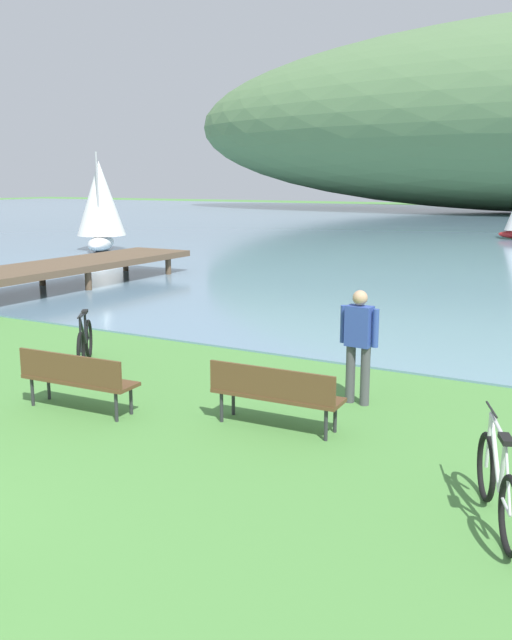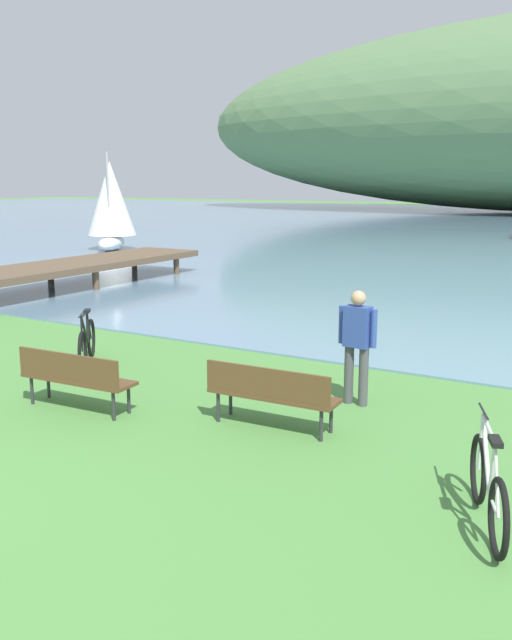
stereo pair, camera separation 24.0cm
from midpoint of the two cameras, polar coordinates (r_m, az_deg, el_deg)
name	(u,v)px [view 2 (the right image)]	position (r m, az deg, el deg)	size (l,w,h in m)	color
park_bench_near_camera	(271,392)	(9.01, 2.02, -6.05)	(1.82, 0.55, 0.88)	brown
park_bench_further_along	(74,375)	(10.04, -14.39, -4.55)	(1.82, 0.58, 0.88)	brown
bicycle_leaning_near_bench	(87,342)	(12.55, -13.54, -1.85)	(1.09, 1.47, 1.01)	black
bicycle_beside_path	(488,488)	(7.02, 19.90, -13.15)	(0.71, 1.67, 1.01)	black
person_at_shoreline	(357,340)	(10.00, 9.20, -1.68)	(0.61, 0.25, 1.71)	#4C4C51
sailboat_mid_bay	(111,204)	(33.08, -11.92, 9.52)	(3.29, 3.80, 4.51)	white
pier_dock	(72,266)	(21.55, -14.94, 4.42)	(2.40, 10.00, 0.80)	brown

